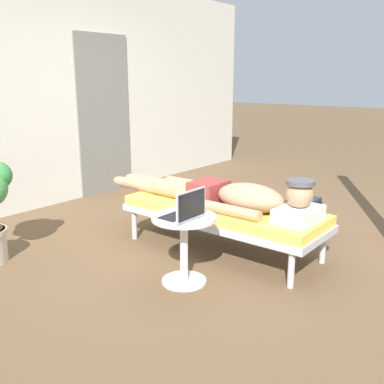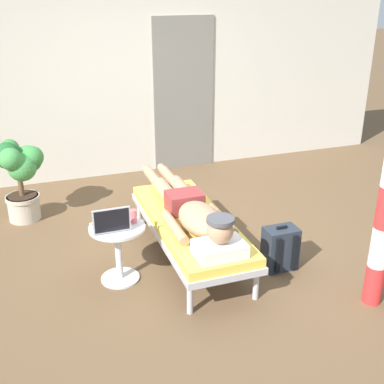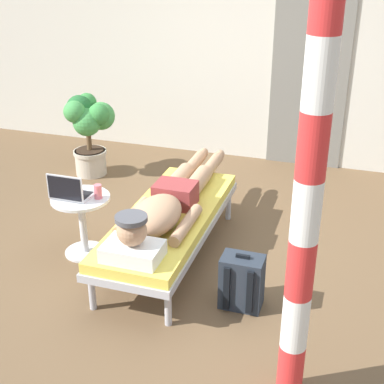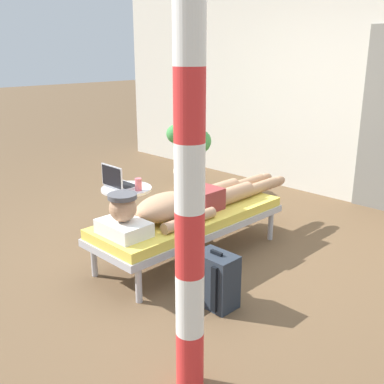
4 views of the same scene
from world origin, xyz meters
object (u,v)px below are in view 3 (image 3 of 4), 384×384
Objects in this scene: lounge_chair at (169,221)px; side_table at (82,215)px; porch_post at (306,211)px; drink_glass at (98,192)px; laptop at (70,192)px; person_reclining at (167,204)px; backpack at (242,282)px; potted_plant at (89,126)px.

lounge_chair is 3.51× the size of side_table.
drink_glass is at bearing 148.78° from porch_post.
side_table is at bearing 40.52° from laptop.
person_reclining is 0.91× the size of porch_post.
backpack is at bearing -31.88° from lounge_chair.
potted_plant reaches higher than laptop.
drink_glass reaches higher than side_table.
potted_plant reaches higher than side_table.
potted_plant is at bearing 135.43° from porch_post.
drink_glass is 0.28× the size of backpack.
person_reclining is 2.44× the size of potted_plant.
potted_plant is (-1.43, 1.44, 0.04)m from person_reclining.
potted_plant is at bearing 135.75° from lounge_chair.
porch_post is (2.61, -2.57, 0.63)m from potted_plant.
person_reclining is at bearing 150.84° from backpack.
laptop is at bearing -168.67° from person_reclining.
porch_post is (1.17, -1.13, 0.68)m from person_reclining.
laptop is 0.13× the size of porch_post.
lounge_chair is 0.18m from person_reclining.
backpack is (0.71, -0.44, -0.15)m from lounge_chair.
lounge_chair is at bearing -44.25° from potted_plant.
laptop is at bearing -159.58° from drink_glass.
person_reclining is at bearing 7.73° from drink_glass.
porch_post reaches higher than backpack.
drink_glass is (0.15, 0.03, 0.23)m from side_table.
drink_glass is (-0.56, -0.12, 0.24)m from lounge_chair.
side_table is at bearing -168.16° from lounge_chair.
lounge_chair is at bearing 11.84° from side_table.
lounge_chair is at bearing 148.12° from backpack.
laptop reaches higher than drink_glass.
side_table is 2.30m from porch_post.
porch_post reaches higher than side_table.
side_table is at bearing -169.82° from drink_glass.
porch_post is at bearing -57.71° from backpack.
backpack is at bearing -11.73° from side_table.
laptop is at bearing -67.37° from potted_plant.
person_reclining is at bearing -45.17° from potted_plant.
lounge_chair is 0.72m from side_table.
drink_glass is at bearing 10.18° from side_table.
side_table is 0.59× the size of potted_plant.
side_table reaches higher than backpack.
person_reclining reaches higher than lounge_chair.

